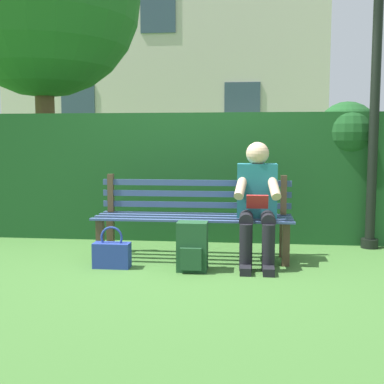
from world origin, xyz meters
The scene contains 9 objects.
ground centered at (0.00, 0.00, 0.00)m, with size 60.00×60.00×0.00m, color #3D6B2D.
park_bench centered at (0.00, -0.08, 0.43)m, with size 1.94×0.52×0.82m.
person_seated centered at (-0.62, 0.10, 0.61)m, with size 0.44×0.73×1.16m.
hedge_backdrop centered at (0.01, -1.19, 0.78)m, with size 5.68×0.86×1.61m.
tree centered at (2.66, -2.54, 3.20)m, with size 3.05×2.91×4.72m.
building_facade centered at (1.78, -9.43, 3.61)m, with size 8.59×3.02×7.22m.
backpack centered at (-0.04, 0.45, 0.22)m, with size 0.27×0.27×0.45m.
handbag centered at (0.71, 0.43, 0.13)m, with size 0.34×0.14×0.39m.
lamp_post centered at (-1.86, -0.71, 2.38)m, with size 0.29×0.29×3.80m.
Camera 1 is at (-0.53, 4.78, 1.18)m, focal length 46.17 mm.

